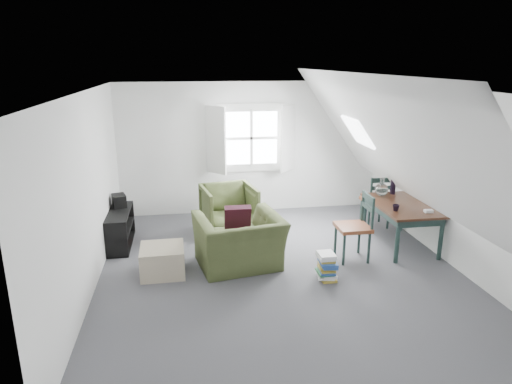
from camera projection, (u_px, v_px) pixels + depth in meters
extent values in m
plane|color=#4A4A4F|center=(280.00, 271.00, 6.47)|extent=(5.50, 5.50, 0.00)
plane|color=white|center=(283.00, 91.00, 5.77)|extent=(5.50, 5.50, 0.00)
plane|color=white|center=(251.00, 148.00, 8.73)|extent=(5.00, 0.00, 5.00)
plane|color=white|center=(357.00, 279.00, 3.51)|extent=(5.00, 0.00, 5.00)
plane|color=white|center=(87.00, 194.00, 5.74)|extent=(0.00, 5.50, 5.50)
plane|color=white|center=(453.00, 178.00, 6.50)|extent=(0.00, 5.50, 5.50)
plane|color=white|center=(162.00, 151.00, 5.74)|extent=(3.19, 5.50, 4.48)
plane|color=white|center=(393.00, 144.00, 6.21)|extent=(3.19, 5.50, 4.48)
cube|color=white|center=(251.00, 138.00, 8.65)|extent=(1.30, 0.04, 1.30)
cube|color=white|center=(216.00, 140.00, 8.40)|extent=(0.35, 0.35, 1.25)
cube|color=white|center=(288.00, 138.00, 8.61)|extent=(0.35, 0.35, 1.25)
cube|color=white|center=(251.00, 138.00, 8.64)|extent=(1.00, 0.02, 1.00)
cube|color=white|center=(251.00, 138.00, 8.62)|extent=(1.08, 0.04, 0.05)
cube|color=white|center=(251.00, 138.00, 8.62)|extent=(0.05, 0.04, 1.08)
cube|color=white|center=(358.00, 132.00, 7.45)|extent=(0.35, 0.75, 0.47)
imported|color=#3F4A25|center=(239.00, 266.00, 6.61)|extent=(1.33, 1.21, 0.76)
imported|color=#3F4A25|center=(229.00, 230.00, 7.99)|extent=(1.01, 1.03, 0.81)
cube|color=#370F1D|center=(238.00, 218.00, 6.56)|extent=(0.38, 0.23, 0.39)
cube|color=tan|center=(163.00, 260.00, 6.33)|extent=(0.61, 0.61, 0.40)
cube|color=black|center=(402.00, 205.00, 7.18)|extent=(0.83, 1.39, 0.04)
cube|color=#1D302D|center=(401.00, 210.00, 7.20)|extent=(0.74, 1.30, 0.11)
cylinder|color=#1D302D|center=(397.00, 242.00, 6.63)|extent=(0.06, 0.06, 0.66)
cylinder|color=#1D302D|center=(441.00, 239.00, 6.74)|extent=(0.06, 0.06, 0.66)
cylinder|color=#1D302D|center=(364.00, 214.00, 7.81)|extent=(0.06, 0.06, 0.66)
cylinder|color=#1D302D|center=(402.00, 212.00, 7.91)|extent=(0.06, 0.06, 0.66)
sphere|color=silver|center=(381.00, 190.00, 7.54)|extent=(0.22, 0.22, 0.22)
cylinder|color=silver|center=(382.00, 182.00, 7.50)|extent=(0.07, 0.07, 0.12)
cylinder|color=black|center=(393.00, 186.00, 7.67)|extent=(0.09, 0.09, 0.27)
cylinder|color=#3F2D1E|center=(395.00, 169.00, 7.59)|extent=(0.03, 0.06, 0.48)
cylinder|color=#3F2D1E|center=(395.00, 169.00, 7.60)|extent=(0.05, 0.07, 0.48)
cylinder|color=#3F2D1E|center=(394.00, 169.00, 7.58)|extent=(0.06, 0.08, 0.48)
imported|color=black|center=(395.00, 211.00, 6.85)|extent=(0.12, 0.12, 0.09)
cube|color=white|center=(429.00, 211.00, 6.77)|extent=(0.13, 0.09, 0.04)
cube|color=brown|center=(375.00, 200.00, 8.10)|extent=(0.44, 0.44, 0.05)
cylinder|color=#1D302D|center=(380.00, 210.00, 8.36)|extent=(0.04, 0.04, 0.45)
cylinder|color=#1D302D|center=(388.00, 216.00, 8.02)|extent=(0.04, 0.04, 0.45)
cylinder|color=#1D302D|center=(361.00, 211.00, 8.31)|extent=(0.04, 0.04, 0.45)
cylinder|color=#1D302D|center=(369.00, 217.00, 7.97)|extent=(0.04, 0.04, 0.45)
cylinder|color=#1D302D|center=(391.00, 190.00, 7.87)|extent=(0.04, 0.04, 0.48)
cylinder|color=#1D302D|center=(371.00, 191.00, 7.82)|extent=(0.04, 0.04, 0.48)
cube|color=#1D302D|center=(382.00, 180.00, 7.79)|extent=(0.36, 0.03, 0.08)
cube|color=#1D302D|center=(381.00, 188.00, 7.83)|extent=(0.36, 0.03, 0.06)
cube|color=brown|center=(353.00, 227.00, 6.72)|extent=(0.47, 0.47, 0.06)
cylinder|color=#1D302D|center=(335.00, 240.00, 6.94)|extent=(0.04, 0.04, 0.48)
cylinder|color=#1D302D|center=(359.00, 238.00, 7.00)|extent=(0.04, 0.04, 0.48)
cylinder|color=#1D302D|center=(344.00, 250.00, 6.58)|extent=(0.04, 0.04, 0.48)
cylinder|color=#1D302D|center=(369.00, 248.00, 6.64)|extent=(0.04, 0.04, 0.48)
cylinder|color=#1D302D|center=(363.00, 207.00, 6.86)|extent=(0.04, 0.04, 0.50)
cylinder|color=#1D302D|center=(373.00, 215.00, 6.50)|extent=(0.04, 0.04, 0.50)
cube|color=#1D302D|center=(369.00, 198.00, 6.63)|extent=(0.03, 0.38, 0.09)
cube|color=#1D302D|center=(368.00, 207.00, 6.67)|extent=(0.03, 0.38, 0.07)
cube|color=black|center=(121.00, 244.00, 7.38)|extent=(0.37, 1.11, 0.03)
cube|color=black|center=(119.00, 228.00, 7.31)|extent=(0.37, 1.11, 0.03)
cube|color=black|center=(118.00, 212.00, 7.23)|extent=(0.37, 1.11, 0.03)
cube|color=black|center=(115.00, 241.00, 6.80)|extent=(0.37, 0.03, 0.55)
cube|color=black|center=(123.00, 217.00, 7.82)|extent=(0.37, 0.03, 0.55)
cube|color=#264C99|center=(117.00, 246.00, 7.05)|extent=(0.17, 0.18, 0.20)
cube|color=red|center=(121.00, 236.00, 7.44)|extent=(0.17, 0.22, 0.20)
cube|color=white|center=(117.00, 226.00, 7.10)|extent=(0.17, 0.20, 0.18)
cube|color=black|center=(119.00, 201.00, 7.44)|extent=(0.27, 0.32, 0.22)
cube|color=#B29933|center=(327.00, 278.00, 6.21)|extent=(0.20, 0.26, 0.03)
cube|color=white|center=(325.00, 276.00, 6.21)|extent=(0.26, 0.29, 0.03)
cube|color=white|center=(328.00, 274.00, 6.19)|extent=(0.21, 0.28, 0.03)
cube|color=#337F4C|center=(325.00, 272.00, 6.18)|extent=(0.21, 0.26, 0.03)
cube|color=#264C99|center=(327.00, 271.00, 6.15)|extent=(0.23, 0.30, 0.02)
cube|color=#B29933|center=(327.00, 269.00, 6.17)|extent=(0.20, 0.26, 0.02)
cube|color=#B29933|center=(327.00, 266.00, 6.18)|extent=(0.23, 0.29, 0.03)
cube|color=#264C99|center=(329.00, 265.00, 6.14)|extent=(0.23, 0.30, 0.03)
cube|color=#264C99|center=(328.00, 263.00, 6.12)|extent=(0.23, 0.29, 0.03)
cube|color=#B29933|center=(327.00, 259.00, 6.16)|extent=(0.21, 0.27, 0.03)
cube|color=white|center=(326.00, 257.00, 6.14)|extent=(0.22, 0.25, 0.04)
cube|color=white|center=(326.00, 254.00, 6.14)|extent=(0.22, 0.26, 0.03)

